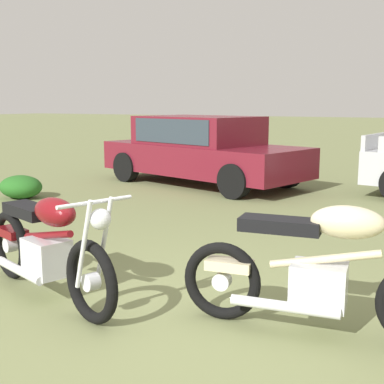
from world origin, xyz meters
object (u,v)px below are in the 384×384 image
Objects in this scene: motorcycle_maroon at (46,246)px; shrub_low at (21,187)px; car_burgundy at (201,147)px; motorcycle_cream at (320,271)px.

motorcycle_maroon reaches higher than shrub_low.
car_burgundy is at bearing 54.82° from shrub_low.
car_burgundy is 5.81× the size of shrub_low.
motorcycle_cream is (2.28, 0.41, 0.01)m from motorcycle_maroon.
motorcycle_cream is 0.44× the size of car_burgundy.
motorcycle_cream is 2.54× the size of shrub_low.
shrub_low is (-6.19, 3.04, -0.28)m from motorcycle_cream.
car_burgundy is 3.72m from shrub_low.
car_burgundy is (-1.78, 6.45, 0.32)m from motorcycle_maroon.
shrub_low is at bearing 146.80° from motorcycle_cream.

